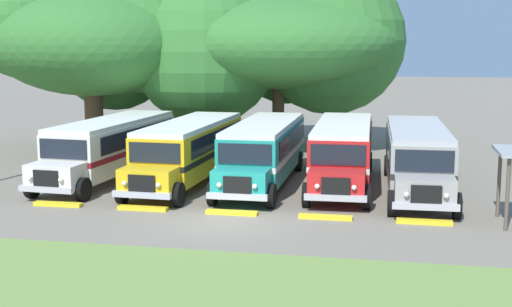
% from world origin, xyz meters
% --- Properties ---
extents(ground_plane, '(220.00, 220.00, 0.00)m').
position_xyz_m(ground_plane, '(0.00, 0.00, 0.00)').
color(ground_plane, slate).
extents(foreground_grass_strip, '(80.00, 8.02, 0.01)m').
position_xyz_m(foreground_grass_strip, '(0.00, -7.49, 0.00)').
color(foreground_grass_strip, olive).
rests_on(foreground_grass_strip, ground_plane).
extents(parked_bus_slot_0, '(3.36, 10.94, 2.82)m').
position_xyz_m(parked_bus_slot_0, '(-7.33, 7.09, 1.58)').
color(parked_bus_slot_0, silver).
rests_on(parked_bus_slot_0, ground_plane).
extents(parked_bus_slot_1, '(3.03, 10.89, 2.82)m').
position_xyz_m(parked_bus_slot_1, '(-3.37, 6.89, 1.58)').
color(parked_bus_slot_1, yellow).
rests_on(parked_bus_slot_1, ground_plane).
extents(parked_bus_slot_2, '(2.70, 10.84, 2.82)m').
position_xyz_m(parked_bus_slot_2, '(0.11, 7.32, 1.58)').
color(parked_bus_slot_2, teal).
rests_on(parked_bus_slot_2, ground_plane).
extents(parked_bus_slot_3, '(2.92, 10.87, 2.82)m').
position_xyz_m(parked_bus_slot_3, '(3.71, 7.83, 1.58)').
color(parked_bus_slot_3, red).
rests_on(parked_bus_slot_3, ground_plane).
extents(parked_bus_slot_4, '(2.94, 10.87, 2.82)m').
position_xyz_m(parked_bus_slot_4, '(7.03, 7.03, 1.58)').
color(parked_bus_slot_4, '#9E9993').
rests_on(parked_bus_slot_4, ground_plane).
extents(curb_wheelstop_0, '(2.00, 0.36, 0.15)m').
position_xyz_m(curb_wheelstop_0, '(-7.16, 1.17, 0.07)').
color(curb_wheelstop_0, yellow).
rests_on(curb_wheelstop_0, ground_plane).
extents(curb_wheelstop_1, '(2.00, 0.36, 0.15)m').
position_xyz_m(curb_wheelstop_1, '(-3.58, 1.17, 0.07)').
color(curb_wheelstop_1, yellow).
rests_on(curb_wheelstop_1, ground_plane).
extents(curb_wheelstop_2, '(2.00, 0.36, 0.15)m').
position_xyz_m(curb_wheelstop_2, '(0.00, 1.17, 0.07)').
color(curb_wheelstop_2, yellow).
rests_on(curb_wheelstop_2, ground_plane).
extents(curb_wheelstop_3, '(2.00, 0.36, 0.15)m').
position_xyz_m(curb_wheelstop_3, '(3.58, 1.17, 0.07)').
color(curb_wheelstop_3, yellow).
rests_on(curb_wheelstop_3, ground_plane).
extents(curb_wheelstop_4, '(2.00, 0.36, 0.15)m').
position_xyz_m(curb_wheelstop_4, '(7.16, 1.17, 0.07)').
color(curb_wheelstop_4, yellow).
rests_on(curb_wheelstop_4, ground_plane).
extents(broad_shade_tree, '(16.11, 13.02, 11.07)m').
position_xyz_m(broad_shade_tree, '(-1.17, 17.92, 6.28)').
color(broad_shade_tree, brown).
rests_on(broad_shade_tree, ground_plane).
extents(secondary_tree, '(13.22, 12.55, 10.53)m').
position_xyz_m(secondary_tree, '(-11.20, 15.40, 6.45)').
color(secondary_tree, brown).
rests_on(secondary_tree, ground_plane).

